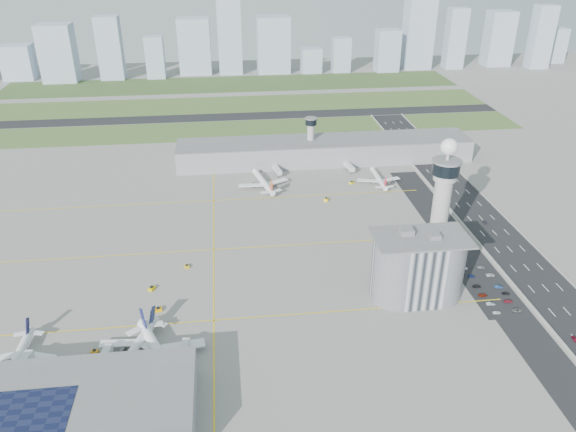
{
  "coord_description": "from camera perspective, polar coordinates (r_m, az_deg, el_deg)",
  "views": [
    {
      "loc": [
        -31.13,
        -226.73,
        151.11
      ],
      "look_at": [
        0.0,
        35.0,
        15.0
      ],
      "focal_mm": 35.0,
      "sensor_mm": 36.0,
      "label": 1
    }
  ],
  "objects": [
    {
      "name": "skyline_bldg_14",
      "position": [
        718.54,
        16.63,
        16.89
      ],
      "size": [
        21.59,
        17.28,
        68.75
      ],
      "primitive_type": "cube",
      "color": "#9EADC1",
      "rests_on": "ground"
    },
    {
      "name": "skyline_bldg_13",
      "position": [
        708.4,
        13.09,
        17.68
      ],
      "size": [
        32.26,
        25.81,
        81.2
      ],
      "primitive_type": "cube",
      "color": "#9EADC1",
      "rests_on": "ground"
    },
    {
      "name": "car_lot_9",
      "position": [
        283.49,
        20.61,
        -6.74
      ],
      "size": [
        4.01,
        1.56,
        1.3
      ],
      "primitive_type": "imported",
      "rotation": [
        0.0,
        0.0,
        1.53
      ],
      "color": "navy",
      "rests_on": "ground"
    },
    {
      "name": "airplane_near_c",
      "position": [
        227.24,
        -12.99,
        -13.14
      ],
      "size": [
        52.61,
        56.12,
        12.53
      ],
      "primitive_type": null,
      "rotation": [
        0.0,
        0.0,
        -1.16
      ],
      "color": "white",
      "rests_on": "ground"
    },
    {
      "name": "car_lot_7",
      "position": [
        275.13,
        21.48,
        -8.04
      ],
      "size": [
        4.14,
        1.85,
        1.18
      ],
      "primitive_type": "imported",
      "rotation": [
        0.0,
        0.0,
        1.52
      ],
      "color": "maroon",
      "rests_on": "ground"
    },
    {
      "name": "jet_bridge_near_0",
      "position": [
        236.96,
        -26.13,
        -14.83
      ],
      "size": [
        5.39,
        14.31,
        5.7
      ],
      "primitive_type": null,
      "rotation": [
        0.0,
        0.0,
        1.4
      ],
      "color": "silver",
      "rests_on": "ground"
    },
    {
      "name": "runway",
      "position": [
        511.66,
        -5.31,
        10.02
      ],
      "size": [
        480.0,
        22.0,
        0.1
      ],
      "primitive_type": "cube",
      "color": "black",
      "rests_on": "ground"
    },
    {
      "name": "secondary_tower",
      "position": [
        403.94,
        2.32,
        8.17
      ],
      "size": [
        8.6,
        8.6,
        31.9
      ],
      "color": "#ADAAA5",
      "rests_on": "ground"
    },
    {
      "name": "airplane_near_a",
      "position": [
        245.46,
        -25.97,
        -12.54
      ],
      "size": [
        31.07,
        36.15,
        9.83
      ],
      "primitive_type": null,
      "rotation": [
        0.0,
        0.0,
        -1.61
      ],
      "color": "white",
      "rests_on": "ground"
    },
    {
      "name": "tug_4",
      "position": [
        348.44,
        3.9,
        1.73
      ],
      "size": [
        3.44,
        4.06,
        2.0
      ],
      "primitive_type": null,
      "rotation": [
        0.0,
        0.0,
        -0.37
      ],
      "color": "yellow",
      "rests_on": "ground"
    },
    {
      "name": "car_hw_2",
      "position": [
        408.95,
        15.7,
        4.67
      ],
      "size": [
        2.35,
        4.64,
        1.26
      ],
      "primitive_type": "imported",
      "rotation": [
        0.0,
        0.0,
        -0.06
      ],
      "color": "navy",
      "rests_on": "ground"
    },
    {
      "name": "skyline_bldg_12",
      "position": [
        688.18,
        10.06,
        16.23
      ],
      "size": [
        26.14,
        20.92,
        46.89
      ],
      "primitive_type": "cube",
      "color": "#9EADC1",
      "rests_on": "ground"
    },
    {
      "name": "jet_bridge_far_0",
      "position": [
        389.57,
        -1.4,
        4.93
      ],
      "size": [
        5.39,
        14.31,
        5.7
      ],
      "primitive_type": null,
      "rotation": [
        0.0,
        0.0,
        -1.4
      ],
      "color": "silver",
      "rests_on": "ground"
    },
    {
      "name": "car_hw_1",
      "position": [
        340.49,
        19.36,
        -0.6
      ],
      "size": [
        1.69,
        3.65,
        1.16
      ],
      "primitive_type": "imported",
      "rotation": [
        0.0,
        0.0,
        -0.13
      ],
      "color": "black",
      "rests_on": "ground"
    },
    {
      "name": "airplane_far_b",
      "position": [
        376.53,
        9.2,
        4.08
      ],
      "size": [
        29.37,
        34.51,
        9.63
      ],
      "primitive_type": null,
      "rotation": [
        0.0,
        0.0,
        1.58
      ],
      "color": "white",
      "rests_on": "ground"
    },
    {
      "name": "tug_5",
      "position": [
        373.44,
        6.49,
        3.41
      ],
      "size": [
        3.87,
        3.71,
        1.86
      ],
      "primitive_type": null,
      "rotation": [
        0.0,
        0.0,
        -0.9
      ],
      "color": "yellow",
      "rests_on": "ground"
    },
    {
      "name": "car_lot_10",
      "position": [
        291.18,
        19.89,
        -5.65
      ],
      "size": [
        4.39,
        2.11,
        1.21
      ],
      "primitive_type": "imported",
      "rotation": [
        0.0,
        0.0,
        1.54
      ],
      "color": "silver",
      "rests_on": "ground"
    },
    {
      "name": "barrier_right",
      "position": [
        315.76,
        24.82,
        -3.95
      ],
      "size": [
        0.6,
        500.0,
        1.2
      ],
      "primitive_type": "cube",
      "color": "#9E9E99",
      "rests_on": "ground"
    },
    {
      "name": "airplane_far_a",
      "position": [
        365.87,
        -2.55,
        3.84
      ],
      "size": [
        41.9,
        46.4,
        11.16
      ],
      "primitive_type": null,
      "rotation": [
        0.0,
        0.0,
        1.8
      ],
      "color": "white",
      "rests_on": "ground"
    },
    {
      "name": "taxiway_line_h_2",
      "position": [
        351.04,
        -7.57,
        1.56
      ],
      "size": [
        260.0,
        0.6,
        0.01
      ],
      "primitive_type": "cube",
      "color": "yellow",
      "rests_on": "ground"
    },
    {
      "name": "grass_strip_2",
      "position": [
        625.36,
        -5.71,
        13.2
      ],
      "size": [
        480.0,
        70.0,
        0.08
      ],
      "primitive_type": "cube",
      "color": "#385126",
      "rests_on": "ground"
    },
    {
      "name": "near_terminal",
      "position": [
        212.4,
        -21.38,
        -18.02
      ],
      "size": [
        84.0,
        42.0,
        13.0
      ],
      "color": "gray",
      "rests_on": "ground"
    },
    {
      "name": "car_lot_8",
      "position": [
        280.02,
        21.25,
        -7.33
      ],
      "size": [
        3.57,
        1.64,
        1.19
      ],
      "primitive_type": "imported",
      "rotation": [
        0.0,
        0.0,
        1.5
      ],
      "color": "black",
      "rests_on": "ground"
    },
    {
      "name": "skyline_bldg_9",
      "position": [
        672.71,
        -1.5,
        17.02
      ],
      "size": [
        36.96,
        29.57,
        62.11
      ],
      "primitive_type": "cube",
      "color": "#9EADC1",
      "rests_on": "ground"
    },
    {
      "name": "admin_building",
      "position": [
        259.36,
        13.06,
        -5.06
      ],
      "size": [
        42.0,
        24.0,
        33.5
      ],
      "color": "#B2B2B7",
      "rests_on": "ground"
    },
    {
      "name": "barrier_left",
      "position": [
        302.52,
        20.26,
        -4.41
      ],
      "size": [
        0.6,
        500.0,
        1.2
      ],
      "primitive_type": "cube",
      "color": "#9E9E99",
      "rests_on": "ground"
    },
    {
      "name": "taxiway_line_h_1",
      "position": [
        298.03,
        -7.56,
        -3.42
      ],
      "size": [
        260.0,
        0.6,
        0.01
      ],
      "primitive_type": "cube",
      "color": "yellow",
      "rests_on": "ground"
    },
    {
      "name": "skyline_bldg_8",
      "position": [
        667.43,
        -5.97,
        17.74
      ],
      "size": [
        26.33,
        21.06,
        83.39
      ],
      "primitive_type": "cube",
      "color": "#9EADC1",
      "rests_on": "ground"
    },
    {
      "name": "grass_strip_1",
      "position": [
        548.08,
        -5.46,
        11.19
      ],
      "size": [
        480.0,
        60.0,
        0.08
      ],
      "primitive_type": "cube",
      "color": "#475F2D",
      "rests_on": "ground"
    },
    {
      "name": "tug_2",
      "position": [
        271.72,
        -13.67,
        -7.13
      ],
      "size": [
        3.51,
        3.9,
        1.88
      ],
      "primitive_type": null,
      "rotation": [
        0.0,
        0.0,
        -0.51
      ],
      "color": "#D6BA03",
      "rests_on": "ground"
    },
    {
      "name": "highway",
      "position": [
        309.16,
        22.57,
        -4.27
      ],
      "size": [
        28.0,
        500.0,
        0.1
      ],
      "primitive_type": "cube",
      "color": "black",
      "rests_on": "ground"
    },
    {
      "name": "car_hw_0",
      "position": [
        263.4,
        27.13,
        -11.07
      ],
      "size": [
        1.72,
        3.68,
        1.22
      ],
      "primitive_type": "imported",
      "rotation": [
        0.0,
        0.0,
        -0.08
      ],
      "color": "maroon",
      "rests_on": "ground"
    },
    {
      "name": "jet_bridge_far_1",
      "position": [
        396.96,
        5.83,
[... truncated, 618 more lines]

